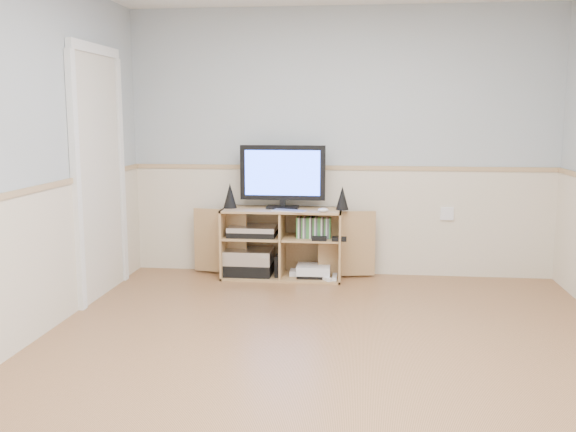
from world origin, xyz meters
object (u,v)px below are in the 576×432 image
Objects in this scene: monitor at (283,174)px; game_consoles at (312,271)px; media_cabinet at (283,242)px; keyboard at (290,211)px.

monitor reaches higher than game_consoles.
media_cabinet is at bearing 90.00° from monitor.
monitor is (-0.00, -0.00, 0.64)m from media_cabinet.
keyboard is at bearing -65.83° from media_cabinet.
media_cabinet is 0.39m from keyboard.
media_cabinet is at bearing 128.50° from keyboard.
game_consoles is at bearing 46.73° from keyboard.
keyboard is (0.09, -0.19, -0.31)m from monitor.
keyboard is 0.67× the size of game_consoles.
game_consoles is (0.29, -0.06, -0.26)m from media_cabinet.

